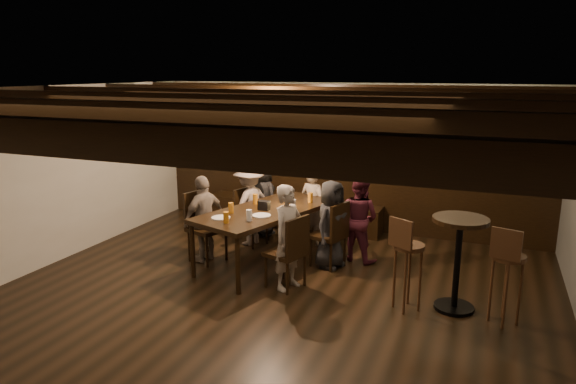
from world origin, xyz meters
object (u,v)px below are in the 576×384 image
at_px(chair_right_near, 329,247).
at_px(person_bench_right, 359,218).
at_px(dining_table, 267,213).
at_px(chair_left_far, 207,240).
at_px(person_right_near, 331,224).
at_px(bar_stool_left, 407,275).
at_px(person_right_far, 289,237).
at_px(high_top_table, 458,250).
at_px(chair_right_far, 287,265).
at_px(chair_left_near, 251,227).
at_px(person_left_far, 204,218).
at_px(bar_stool_right, 505,288).
at_px(person_bench_centre, 313,206).
at_px(person_left_near, 249,204).
at_px(person_bench_left, 262,198).

height_order(chair_right_near, person_bench_right, person_bench_right).
distance_m(dining_table, chair_left_far, 0.94).
height_order(dining_table, chair_left_far, chair_left_far).
height_order(person_right_near, bar_stool_left, person_right_near).
xyz_separation_m(dining_table, chair_right_near, (0.82, 0.22, -0.44)).
xyz_separation_m(person_right_far, high_top_table, (1.93, 0.15, 0.05)).
distance_m(chair_right_near, high_top_table, 1.88).
distance_m(chair_right_near, chair_right_far, 0.90).
distance_m(chair_left_near, person_bench_right, 1.71).
bearing_deg(person_left_far, bar_stool_left, 97.45).
bearing_deg(bar_stool_right, person_right_near, 174.39).
xyz_separation_m(chair_left_near, person_right_far, (1.13, -1.30, 0.38)).
bearing_deg(person_bench_centre, person_bench_right, 170.54).
height_order(chair_left_near, chair_right_near, chair_right_near).
distance_m(person_bench_right, person_left_near, 1.71).
bearing_deg(dining_table, person_bench_left, 135.00).
distance_m(chair_left_near, chair_right_near, 1.44).
xyz_separation_m(high_top_table, bar_stool_right, (0.50, -0.16, -0.30)).
height_order(person_left_far, high_top_table, person_left_far).
distance_m(chair_left_near, chair_right_far, 1.70).
height_order(person_left_near, person_right_near, person_left_near).
relative_size(chair_right_far, person_right_near, 0.77).
relative_size(person_right_near, high_top_table, 1.13).
bearing_deg(person_left_near, person_bench_left, -161.57).
height_order(dining_table, person_bench_centre, person_bench_centre).
bearing_deg(high_top_table, chair_left_near, 159.54).
relative_size(person_bench_right, high_top_table, 1.14).
xyz_separation_m(chair_left_far, person_bench_right, (1.95, 0.81, 0.31)).
bearing_deg(person_right_far, chair_left_far, 90.00).
bearing_deg(chair_right_far, high_top_table, -68.41).
bearing_deg(dining_table, bar_stool_left, -2.00).
relative_size(chair_left_far, person_right_near, 0.82).
xyz_separation_m(dining_table, person_left_far, (-0.85, -0.21, -0.11)).
bearing_deg(bar_stool_right, person_right_far, -163.89).
height_order(chair_right_near, person_bench_left, person_bench_left).
relative_size(high_top_table, bar_stool_right, 0.99).
xyz_separation_m(chair_left_far, bar_stool_left, (2.83, -0.49, 0.10)).
distance_m(chair_right_far, bar_stool_left, 1.46).
distance_m(chair_left_far, high_top_table, 3.37).
bearing_deg(high_top_table, person_left_near, 159.57).
distance_m(chair_left_far, person_right_far, 1.51).
relative_size(person_bench_left, high_top_table, 1.15).
bearing_deg(bar_stool_right, chair_left_near, 176.10).
bearing_deg(person_bench_centre, chair_left_near, 39.88).
distance_m(high_top_table, bar_stool_right, 0.60).
bearing_deg(chair_right_far, person_left_far, 90.00).
bearing_deg(person_right_far, bar_stool_left, -74.70).
relative_size(chair_right_far, person_right_far, 0.71).
bearing_deg(person_bench_left, person_bench_centre, -170.54).
distance_m(person_left_far, person_right_far, 1.50).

